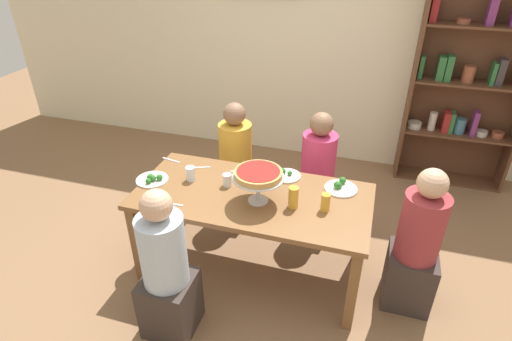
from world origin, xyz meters
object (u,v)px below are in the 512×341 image
(salad_plate_spare, at_px, (152,179))
(cutlery_knife_far, at_px, (171,204))
(water_glass_clear_far, at_px, (227,180))
(diner_far_left, at_px, (236,169))
(beer_glass_amber_tall, at_px, (325,202))
(beer_glass_amber_short, at_px, (293,197))
(bookshelf, at_px, (469,82))
(dining_table, at_px, (252,204))
(cutlery_fork_near, at_px, (241,171))
(deep_dish_pizza_stand, at_px, (258,176))
(salad_plate_far_diner, at_px, (340,187))
(diner_head_east, at_px, (416,250))
(diner_far_right, at_px, (317,181))
(cutlery_fork_far, at_px, (171,160))
(cutlery_knife_near, at_px, (199,167))
(salad_plate_near_diner, at_px, (286,175))
(diner_near_left, at_px, (166,275))
(water_glass_clear_near, at_px, (191,174))

(salad_plate_spare, height_order, cutlery_knife_far, salad_plate_spare)
(water_glass_clear_far, distance_m, cutlery_knife_far, 0.47)
(diner_far_left, height_order, salad_plate_spare, diner_far_left)
(beer_glass_amber_tall, bearing_deg, beer_glass_amber_short, -172.94)
(bookshelf, distance_m, salad_plate_spare, 3.22)
(dining_table, distance_m, cutlery_fork_near, 0.36)
(deep_dish_pizza_stand, height_order, salad_plate_far_diner, deep_dish_pizza_stand)
(dining_table, distance_m, diner_head_east, 1.22)
(salad_plate_far_diner, height_order, beer_glass_amber_tall, beer_glass_amber_tall)
(diner_far_right, relative_size, cutlery_fork_far, 6.39)
(beer_glass_amber_tall, bearing_deg, cutlery_knife_near, 165.22)
(salad_plate_near_diner, height_order, salad_plate_spare, salad_plate_spare)
(bookshelf, xyz_separation_m, diner_far_left, (-2.02, -1.31, -0.62))
(bookshelf, xyz_separation_m, diner_head_east, (-0.44, -2.00, -0.62))
(dining_table, height_order, beer_glass_amber_short, beer_glass_amber_short)
(deep_dish_pizza_stand, bearing_deg, cutlery_fork_near, 124.74)
(bookshelf, relative_size, cutlery_fork_near, 12.29)
(cutlery_fork_near, bearing_deg, bookshelf, -156.67)
(salad_plate_spare, bearing_deg, salad_plate_far_diner, 12.55)
(diner_far_left, relative_size, salad_plate_near_diner, 5.15)
(beer_glass_amber_short, relative_size, cutlery_knife_near, 0.91)
(salad_plate_far_diner, height_order, cutlery_knife_near, salad_plate_far_diner)
(salad_plate_near_diner, bearing_deg, cutlery_fork_near, -175.37)
(bookshelf, bearing_deg, dining_table, -129.11)
(bookshelf, xyz_separation_m, cutlery_knife_near, (-2.18, -1.77, -0.37))
(diner_far_right, height_order, cutlery_knife_far, diner_far_right)
(bookshelf, distance_m, salad_plate_near_diner, 2.26)
(salad_plate_near_diner, xyz_separation_m, beer_glass_amber_tall, (0.36, -0.36, 0.05))
(salad_plate_spare, bearing_deg, diner_far_right, 33.15)
(salad_plate_near_diner, bearing_deg, cutlery_knife_near, -173.91)
(deep_dish_pizza_stand, distance_m, beer_glass_amber_tall, 0.50)
(diner_far_left, distance_m, diner_near_left, 1.42)
(dining_table, distance_m, salad_plate_spare, 0.81)
(diner_far_left, bearing_deg, cutlery_fork_near, 25.44)
(salad_plate_spare, distance_m, water_glass_clear_near, 0.30)
(diner_far_left, height_order, cutlery_knife_near, diner_far_left)
(cutlery_knife_near, xyz_separation_m, cutlery_knife_far, (0.02, -0.54, 0.00))
(diner_head_east, bearing_deg, salad_plate_spare, 1.95)
(dining_table, relative_size, bookshelf, 0.79)
(cutlery_knife_far, bearing_deg, diner_far_left, 78.23)
(water_glass_clear_far, bearing_deg, cutlery_fork_near, 81.71)
(deep_dish_pizza_stand, height_order, cutlery_fork_far, deep_dish_pizza_stand)
(water_glass_clear_near, bearing_deg, beer_glass_amber_short, -8.04)
(diner_head_east, relative_size, deep_dish_pizza_stand, 3.10)
(water_glass_clear_near, height_order, cutlery_fork_near, water_glass_clear_near)
(dining_table, bearing_deg, cutlery_fork_near, 122.08)
(beer_glass_amber_tall, distance_m, water_glass_clear_far, 0.77)
(diner_near_left, distance_m, water_glass_clear_near, 0.84)
(bookshelf, height_order, diner_head_east, bookshelf)
(bookshelf, xyz_separation_m, cutlery_fork_near, (-1.83, -1.72, -0.37))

